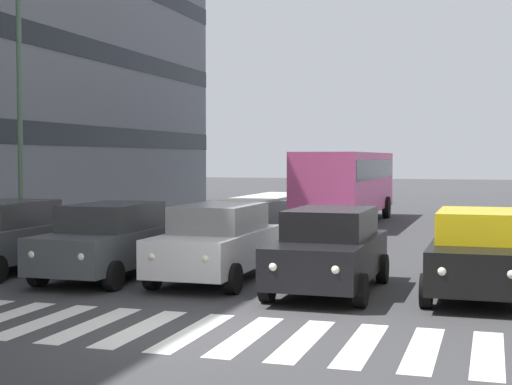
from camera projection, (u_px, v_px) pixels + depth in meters
The scene contains 9 objects.
ground_plane at pixel (193, 332), 12.06m from camera, with size 180.00×180.00×0.00m, color #38383A.
crosswalk_markings at pixel (193, 332), 12.06m from camera, with size 9.45×2.80×0.01m.
car_1 at pixel (479, 252), 15.15m from camera, with size 2.02×4.44×1.72m.
car_2 at pixel (330, 249), 15.69m from camera, with size 2.02×4.44×1.72m.
car_3 at pixel (217, 242), 17.08m from camera, with size 2.02×4.44×1.72m.
car_4 at pixel (109, 240), 17.46m from camera, with size 2.02×4.44×1.72m.
car_5 at pixel (3, 236), 18.29m from camera, with size 2.02×4.44×1.72m.
bus_behind_traffic at pixel (347, 179), 32.18m from camera, with size 2.78×10.50×3.00m.
street_lamp_right at pixel (36, 87), 22.97m from camera, with size 3.51×0.28×7.78m.
Camera 1 is at (-4.54, 11.10, 2.78)m, focal length 53.16 mm.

